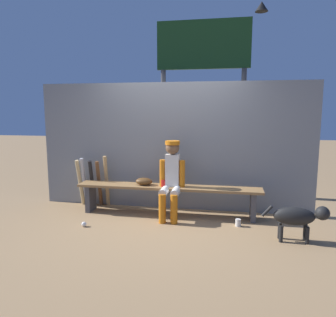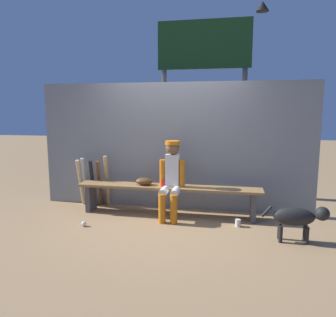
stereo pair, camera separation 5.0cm
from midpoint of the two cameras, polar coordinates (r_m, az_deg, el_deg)
The scene contains 15 objects.
ground_plane at distance 5.34m, azimuth 0.27°, elevation -10.03°, with size 30.00×30.00×0.00m, color #9E7A51.
chainlink_fence at distance 5.49m, azimuth 1.08°, elevation 2.12°, with size 4.72×0.03×2.17m, color gray.
dugout_bench at distance 5.22m, azimuth 0.28°, elevation -5.97°, with size 2.99×0.36×0.49m.
player_seated at distance 5.04m, azimuth 0.85°, elevation -3.22°, with size 0.41×0.55×1.23m.
baseball_glove at distance 5.27m, azimuth -4.01°, elevation -4.07°, with size 0.28×0.20×0.12m, color #593819.
bat_wood_tan at distance 5.81m, azimuth -10.57°, elevation -3.94°, with size 0.06×0.06×0.92m, color tan.
bat_wood_dark at distance 5.85m, azimuth -11.84°, elevation -4.35°, with size 0.06×0.06×0.83m, color brown.
bat_aluminum_black at distance 5.85m, azimuth -13.00°, elevation -4.32°, with size 0.06×0.06×0.85m, color black.
bat_aluminum_silver at distance 5.94m, azimuth -14.35°, elevation -4.00°, with size 0.06×0.06×0.88m, color #B7B7BC.
bat_wood_natural at distance 5.96m, azimuth -15.04°, elevation -4.12°, with size 0.06×0.06×0.85m, color tan.
baseball at distance 4.99m, azimuth -14.46°, elevation -11.21°, with size 0.07×0.07×0.07m, color white.
cup_on_ground at distance 4.94m, azimuth 12.62°, elevation -11.13°, with size 0.08×0.08×0.11m, color silver.
cup_on_bench at distance 5.16m, azimuth -0.54°, elevation -4.39°, with size 0.08×0.08×0.11m, color red.
scoreboard at distance 6.62m, azimuth 7.11°, elevation 16.09°, with size 2.11×0.27×3.69m.
dog at distance 4.53m, azimuth 22.50°, elevation -9.62°, with size 0.84×0.20×0.49m.
Camera 2 is at (0.97, -4.96, 1.69)m, focal length 34.24 mm.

